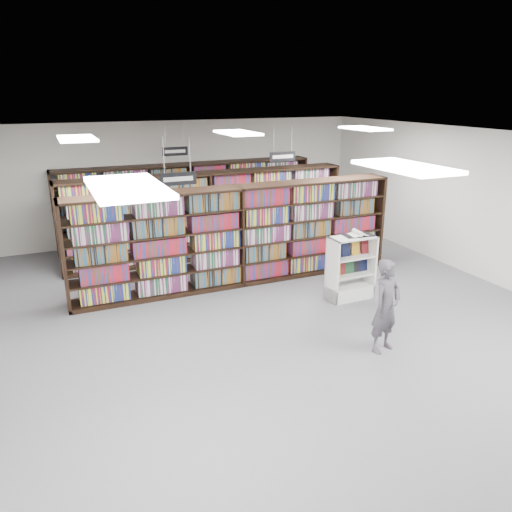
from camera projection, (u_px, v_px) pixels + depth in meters
name	position (u px, v px, depth m)	size (l,w,h in m)	color
floor	(280.00, 320.00, 9.05)	(12.00, 12.00, 0.00)	#5B5A60
ceiling	(283.00, 140.00, 8.04)	(10.00, 12.00, 0.10)	silver
wall_back	(185.00, 180.00, 13.76)	(10.00, 0.10, 3.20)	silver
wall_right	(495.00, 209.00, 10.44)	(0.10, 12.00, 3.20)	silver
bookshelf_row_near	(239.00, 236.00, 10.46)	(7.00, 0.60, 2.10)	black
bookshelf_row_mid	(209.00, 215.00, 12.20)	(7.00, 0.60, 2.10)	black
bookshelf_row_far	(189.00, 202.00, 13.68)	(7.00, 0.60, 2.10)	black
aisle_sign_left	(178.00, 178.00, 8.55)	(0.65, 0.02, 0.80)	#B2B2B7
aisle_sign_right	(283.00, 156.00, 11.43)	(0.65, 0.02, 0.80)	#B2B2B7
aisle_sign_center	(175.00, 150.00, 12.41)	(0.65, 0.02, 0.80)	#B2B2B7
troffer_front_left	(127.00, 187.00, 4.30)	(0.60, 1.20, 0.04)	white
troffer_front_center	(405.00, 167.00, 5.44)	(0.60, 1.20, 0.04)	white
troffer_back_left	(77.00, 138.00, 8.65)	(0.60, 1.20, 0.04)	white
troffer_back_center	(238.00, 133.00, 9.79)	(0.60, 1.20, 0.04)	white
troffer_back_right	(365.00, 128.00, 10.93)	(0.60, 1.20, 0.04)	white
endcap_display	(349.00, 276.00, 9.89)	(0.92, 0.47, 1.28)	white
open_book	(358.00, 234.00, 9.67)	(0.60, 0.39, 0.13)	black
shopper	(386.00, 306.00, 7.77)	(0.55, 0.36, 1.52)	#504954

